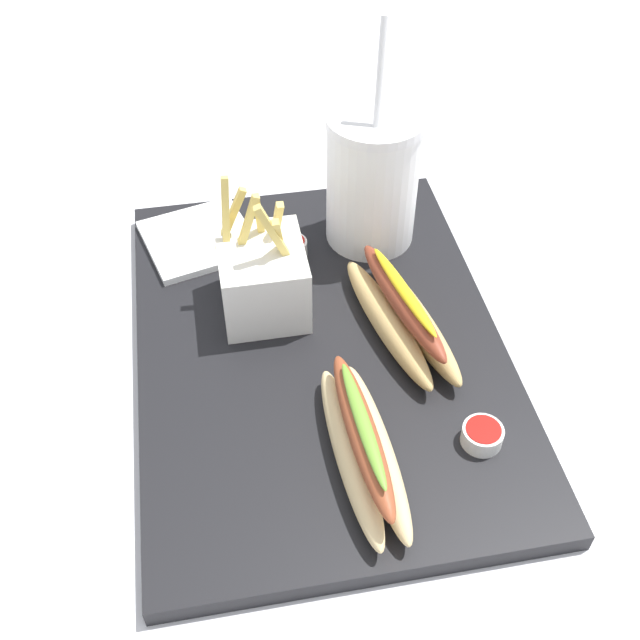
# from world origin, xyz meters

# --- Properties ---
(ground_plane) EXTENTS (2.40, 2.40, 0.02)m
(ground_plane) POSITION_xyz_m (0.00, 0.00, -0.01)
(ground_plane) COLOR silver
(food_tray) EXTENTS (0.49, 0.35, 0.02)m
(food_tray) POSITION_xyz_m (0.00, 0.00, 0.01)
(food_tray) COLOR black
(food_tray) RESTS_ON ground_plane
(soda_cup) EXTENTS (0.10, 0.10, 0.25)m
(soda_cup) POSITION_xyz_m (-0.15, 0.08, 0.10)
(soda_cup) COLOR white
(soda_cup) RESTS_ON food_tray
(fries_basket) EXTENTS (0.09, 0.08, 0.14)m
(fries_basket) POSITION_xyz_m (-0.06, -0.05, 0.06)
(fries_basket) COLOR white
(fries_basket) RESTS_ON food_tray
(hot_dog_1) EXTENTS (0.19, 0.09, 0.06)m
(hot_dog_1) POSITION_xyz_m (-0.00, 0.08, 0.04)
(hot_dog_1) COLOR tan
(hot_dog_1) RESTS_ON food_tray
(hot_dog_2) EXTENTS (0.19, 0.06, 0.06)m
(hot_dog_2) POSITION_xyz_m (0.14, 0.01, 0.04)
(hot_dog_2) COLOR #E5C689
(hot_dog_2) RESTS_ON food_tray
(ketchup_cup_1) EXTENTS (0.04, 0.04, 0.02)m
(ketchup_cup_1) POSITION_xyz_m (0.14, 0.12, 0.03)
(ketchup_cup_1) COLOR white
(ketchup_cup_1) RESTS_ON food_tray
(ketchup_cup_2) EXTENTS (0.03, 0.03, 0.02)m
(ketchup_cup_2) POSITION_xyz_m (-0.13, -0.01, 0.03)
(ketchup_cup_2) COLOR white
(ketchup_cup_2) RESTS_ON food_tray
(napkin_stack) EXTENTS (0.13, 0.14, 0.01)m
(napkin_stack) POSITION_xyz_m (-0.17, -0.11, 0.02)
(napkin_stack) COLOR white
(napkin_stack) RESTS_ON food_tray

